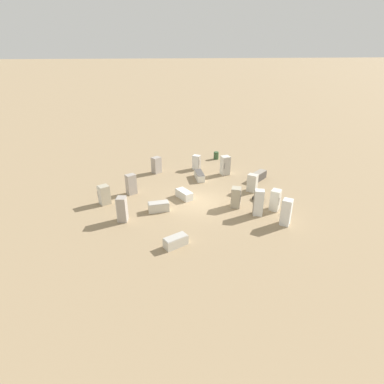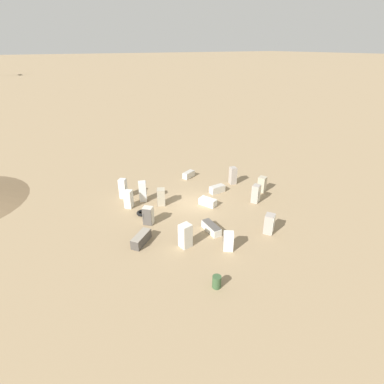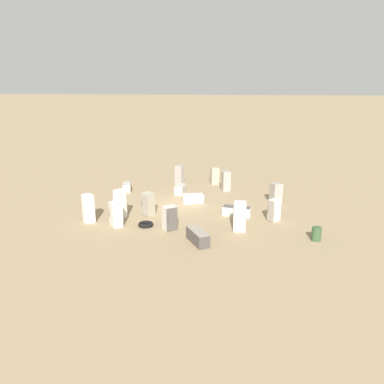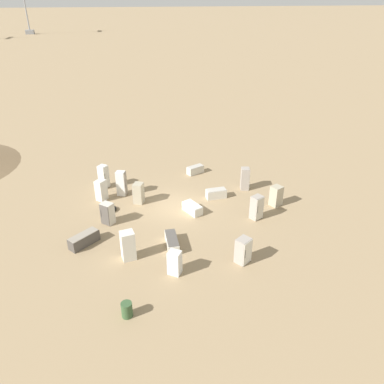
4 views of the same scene
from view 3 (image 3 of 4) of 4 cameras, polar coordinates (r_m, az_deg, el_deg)
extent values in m
plane|color=#9E8460|center=(27.51, -2.38, -2.07)|extent=(1000.00, 1000.00, 0.00)
cube|color=#4C4742|center=(20.89, 0.87, -6.85)|extent=(1.69, 1.90, 0.70)
cube|color=gray|center=(20.76, 0.88, -5.91)|extent=(1.62, 1.82, 0.04)
cube|color=#B2A88E|center=(33.60, 3.49, 2.48)|extent=(0.93, 0.95, 1.48)
cube|color=silver|center=(33.97, 3.34, 2.62)|extent=(0.61, 0.32, 1.42)
cylinder|color=#2D2D2D|center=(34.03, 3.72, 2.77)|extent=(0.02, 0.02, 0.52)
cube|color=beige|center=(31.74, -9.91, 0.68)|extent=(1.14, 1.57, 0.62)
cube|color=#BCB7AD|center=(31.66, -9.94, 1.26)|extent=(1.09, 1.50, 0.04)
cube|color=silver|center=(25.41, 6.81, -2.96)|extent=(1.91, 0.73, 0.60)
cube|color=#56514C|center=(25.31, 6.83, -2.28)|extent=(1.83, 0.70, 0.04)
cube|color=#A89E93|center=(28.53, 12.62, -0.18)|extent=(0.96, 1.01, 1.54)
cube|color=silver|center=(28.70, 13.20, -0.12)|extent=(0.45, 0.65, 1.48)
cylinder|color=#2D2D2D|center=(28.47, 13.55, -0.11)|extent=(0.02, 0.02, 0.54)
cube|color=white|center=(25.04, -10.90, -1.82)|extent=(0.75, 0.80, 1.93)
cube|color=gray|center=(25.26, -10.32, -1.64)|extent=(0.51, 0.23, 1.85)
cylinder|color=#2D2D2D|center=(25.11, -9.98, -1.49)|extent=(0.02, 0.02, 0.67)
cube|color=silver|center=(28.08, 0.18, -1.04)|extent=(1.69, 1.27, 0.61)
cube|color=silver|center=(27.99, 0.18, -0.40)|extent=(1.62, 1.22, 0.04)
cube|color=#A89E93|center=(31.37, 5.14, 1.67)|extent=(0.85, 0.93, 1.67)
cube|color=beige|center=(31.46, 5.69, 1.70)|extent=(0.36, 0.66, 1.60)
cylinder|color=#2D2D2D|center=(31.21, 5.88, 1.74)|extent=(0.02, 0.02, 0.58)
cube|color=silver|center=(22.68, 7.31, -3.69)|extent=(0.81, 0.86, 1.78)
cube|color=#BCB7AD|center=(22.67, 6.38, -3.66)|extent=(0.16, 0.73, 1.71)
cylinder|color=#2D2D2D|center=(22.90, 6.32, -3.23)|extent=(0.02, 0.02, 0.62)
cube|color=white|center=(24.79, 12.41, -2.70)|extent=(0.84, 0.86, 1.42)
cube|color=gray|center=(24.52, 11.89, -2.86)|extent=(0.46, 0.34, 1.36)
cylinder|color=#2D2D2D|center=(24.60, 11.51, -2.61)|extent=(0.02, 0.02, 0.50)
cube|color=white|center=(24.74, -15.54, -2.43)|extent=(0.86, 0.85, 1.84)
cube|color=silver|center=(24.83, -14.85, -2.31)|extent=(0.48, 0.42, 1.77)
cylinder|color=#2D2D2D|center=(24.61, -14.63, -2.22)|extent=(0.02, 0.02, 0.65)
cube|color=silver|center=(23.63, -11.49, -3.34)|extent=(0.93, 0.92, 1.58)
cube|color=beige|center=(23.53, -12.21, -3.46)|extent=(0.53, 0.49, 1.52)
cylinder|color=#2D2D2D|center=(23.72, -12.50, -3.12)|extent=(0.02, 0.02, 0.55)
cube|color=beige|center=(22.70, -3.44, -3.97)|extent=(0.95, 0.96, 1.48)
cube|color=#56514C|center=(22.43, -3.07, -4.20)|extent=(0.53, 0.56, 1.42)
cylinder|color=#2D2D2D|center=(22.27, -3.65, -4.16)|extent=(0.02, 0.02, 0.52)
cube|color=#A89E93|center=(33.03, -1.89, 2.53)|extent=(0.78, 0.73, 1.77)
cube|color=silver|center=(33.30, -1.61, 2.63)|extent=(0.63, 0.18, 1.70)
cylinder|color=#2D2D2D|center=(33.19, -1.24, 2.75)|extent=(0.02, 0.02, 0.62)
cube|color=#B2A88E|center=(25.49, -6.71, -1.78)|extent=(0.93, 0.89, 1.54)
cube|color=gray|center=(25.27, -7.28, -1.95)|extent=(0.64, 0.34, 1.48)
cylinder|color=#2D2D2D|center=(25.41, -7.72, -1.69)|extent=(0.02, 0.02, 0.54)
cube|color=beige|center=(30.57, -1.75, 0.38)|extent=(0.72, 1.51, 0.65)
cube|color=#BCB7AD|center=(30.48, -1.76, 1.01)|extent=(0.69, 1.45, 0.04)
torus|color=black|center=(23.56, -7.06, -4.92)|extent=(0.94, 0.94, 0.25)
cylinder|color=#385633|center=(22.31, 18.42, -6.07)|extent=(0.53, 0.53, 0.79)
camera|label=1|loc=(41.03, -29.03, 16.84)|focal=28.00mm
camera|label=2|loc=(18.15, 63.96, 22.01)|focal=28.00mm
camera|label=4|loc=(26.11, 54.39, 20.92)|focal=35.00mm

